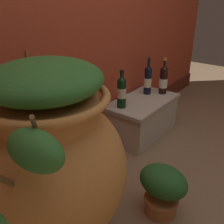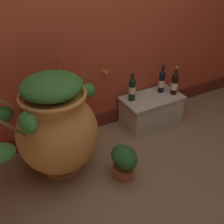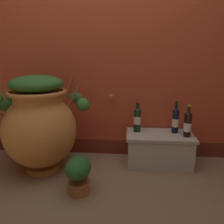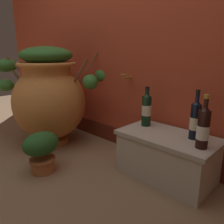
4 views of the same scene
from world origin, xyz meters
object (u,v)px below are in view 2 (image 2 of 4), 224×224
object	(u,v)px
wine_bottle_left	(175,83)
terracotta_urn	(56,126)
wine_bottle_middle	(132,88)
potted_shrub	(124,161)
wine_bottle_right	(162,81)

from	to	relation	value
wine_bottle_left	terracotta_urn	bearing A→B (deg)	-173.02
terracotta_urn	wine_bottle_middle	world-z (taller)	terracotta_urn
wine_bottle_middle	potted_shrub	size ratio (longest dim) A/B	0.98
wine_bottle_left	wine_bottle_middle	xyz separation A→B (m)	(-0.50, 0.11, 0.01)
wine_bottle_middle	potted_shrub	xyz separation A→B (m)	(-0.50, -0.66, -0.30)
terracotta_urn	wine_bottle_middle	xyz separation A→B (m)	(0.96, 0.29, -0.01)
potted_shrub	wine_bottle_left	bearing A→B (deg)	28.70
wine_bottle_left	wine_bottle_right	world-z (taller)	wine_bottle_right
terracotta_urn	wine_bottle_right	size ratio (longest dim) A/B	3.14
terracotta_urn	potted_shrub	xyz separation A→B (m)	(0.47, -0.37, -0.31)
wine_bottle_left	potted_shrub	world-z (taller)	wine_bottle_left
wine_bottle_left	wine_bottle_middle	world-z (taller)	wine_bottle_left
terracotta_urn	wine_bottle_middle	bearing A→B (deg)	16.93
wine_bottle_middle	wine_bottle_right	size ratio (longest dim) A/B	0.93
potted_shrub	terracotta_urn	bearing A→B (deg)	141.66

